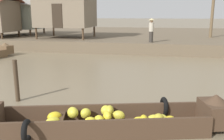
% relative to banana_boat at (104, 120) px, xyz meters
% --- Properties ---
extents(ground_plane, '(300.00, 300.00, 0.00)m').
position_rel_banana_boat_xyz_m(ground_plane, '(-1.02, 4.97, -0.30)').
color(ground_plane, '#7A6B51').
extents(riverbank_strip, '(160.00, 20.00, 0.81)m').
position_rel_banana_boat_xyz_m(riverbank_strip, '(-1.02, 21.20, 0.11)').
color(riverbank_strip, brown).
rests_on(riverbank_strip, ground).
extents(banana_boat, '(6.03, 2.55, 0.87)m').
position_rel_banana_boat_xyz_m(banana_boat, '(0.00, 0.00, 0.00)').
color(banana_boat, '#473323').
rests_on(banana_boat, ground).
extents(stilt_house_mid_left, '(3.96, 3.55, 3.51)m').
position_rel_banana_boat_xyz_m(stilt_house_mid_left, '(-11.93, 16.46, 2.29)').
color(stilt_house_mid_left, '#4C3826').
rests_on(stilt_house_mid_left, riverbank_strip).
extents(stilt_house_mid_right, '(4.95, 4.07, 4.47)m').
position_rel_banana_boat_xyz_m(stilt_house_mid_right, '(-6.58, 14.14, 2.90)').
color(stilt_house_mid_right, '#4C3826').
rests_on(stilt_house_mid_right, riverbank_strip).
extents(vendor_person, '(0.44, 0.44, 1.66)m').
position_rel_banana_boat_xyz_m(vendor_person, '(0.48, 12.07, 1.44)').
color(vendor_person, '#332D28').
rests_on(vendor_person, riverbank_strip).
extents(mooring_post, '(0.14, 0.14, 1.35)m').
position_rel_banana_boat_xyz_m(mooring_post, '(-3.22, 1.48, 0.38)').
color(mooring_post, '#423323').
rests_on(mooring_post, ground).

